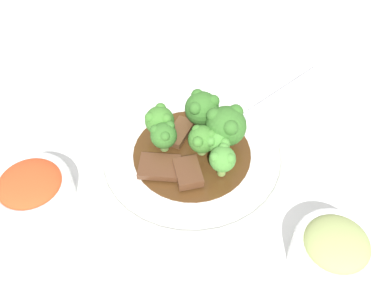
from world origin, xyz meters
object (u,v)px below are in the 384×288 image
Objects in this scene: broccoli_floret_1 at (202,141)px; broccoli_floret_3 at (159,120)px; side_bowl_appetizer at (333,251)px; main_plate at (192,155)px; beef_strip_0 at (159,167)px; broccoli_floret_4 at (202,108)px; serving_spoon at (238,118)px; side_bowl_kimchi at (32,189)px; sauce_dish at (159,70)px; broccoli_floret_6 at (218,143)px; broccoli_floret_5 at (226,125)px; broccoli_floret_0 at (223,159)px; beef_strip_2 at (179,132)px; beef_strip_1 at (186,172)px; broccoli_floret_2 at (164,135)px.

broccoli_floret_3 is at bearing 65.26° from broccoli_floret_1.
main_plate is at bearing 52.72° from side_bowl_appetizer.
broccoli_floret_1 is (0.03, -0.05, 0.02)m from beef_strip_0.
broccoli_floret_4 is 0.29× the size of serving_spoon.
beef_strip_0 is 0.59× the size of side_bowl_appetizer.
broccoli_floret_4 reaches higher than broccoli_floret_3.
beef_strip_0 is 0.16m from side_bowl_kimchi.
main_plate reaches higher than sauce_dish.
broccoli_floret_1 is 1.08× the size of broccoli_floret_6.
beef_strip_0 is 0.07m from broccoli_floret_1.
sauce_dish is at bearing 33.54° from broccoli_floret_4.
broccoli_floret_3 is 0.09m from broccoli_floret_5.
beef_strip_0 is 0.14m from serving_spoon.
broccoli_floret_0 is 0.24× the size of serving_spoon.
broccoli_floret_6 is (-0.03, -0.06, 0.02)m from beef_strip_2.
beef_strip_1 is 0.08m from broccoli_floret_3.
main_plate is at bearing 116.56° from broccoli_floret_5.
beef_strip_0 and beef_strip_2 have the same top height.
broccoli_floret_5 reaches higher than beef_strip_0.
sauce_dish is at bearing 10.72° from broccoli_floret_3.
beef_strip_2 is 0.61× the size of side_bowl_appetizer.
main_plate is 0.21m from side_bowl_kimchi.
beef_strip_0 is at bearing 92.03° from broccoli_floret_0.
beef_strip_0 is 0.07m from beef_strip_2.
beef_strip_2 is 0.94× the size of sauce_dish.
side_bowl_appetizer is at bearing -122.23° from broccoli_floret_2.
main_plate is 2.55× the size of side_bowl_kimchi.
main_plate is at bearing -47.57° from beef_strip_0.
broccoli_floret_3 is at bearing 22.07° from broccoli_floret_2.
beef_strip_0 is 1.30× the size of broccoli_floret_6.
beef_strip_2 is (0.03, 0.02, 0.01)m from main_plate.
broccoli_floret_0 is at bearing -78.61° from beef_strip_1.
side_bowl_appetizer is (-0.13, -0.21, -0.02)m from broccoli_floret_2.
beef_strip_1 is (-0.01, -0.04, 0.00)m from beef_strip_0.
broccoli_floret_0 reaches higher than side_bowl_appetizer.
side_bowl_kimchi is at bearing 120.26° from broccoli_floret_2.
broccoli_floret_2 is 1.06× the size of broccoli_floret_6.
broccoli_floret_3 reaches higher than broccoli_floret_1.
serving_spoon is at bearing -44.18° from beef_strip_0.
broccoli_floret_3 is at bearing 54.58° from side_bowl_appetizer.
side_bowl_appetizer is (-0.20, -0.12, 0.01)m from serving_spoon.
main_plate is 0.06m from broccoli_floret_5.
main_plate is 4.74× the size of beef_strip_0.
main_plate is 0.04m from broccoli_floret_1.
serving_spoon is at bearing -33.56° from broccoli_floret_1.
broccoli_floret_0 reaches higher than main_plate.
broccoli_floret_3 is (-0.00, 0.03, 0.02)m from beef_strip_2.
broccoli_floret_5 is at bearing -63.44° from main_plate.
broccoli_floret_1 is 0.08m from serving_spoon.
broccoli_floret_5 is 1.43× the size of broccoli_floret_6.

